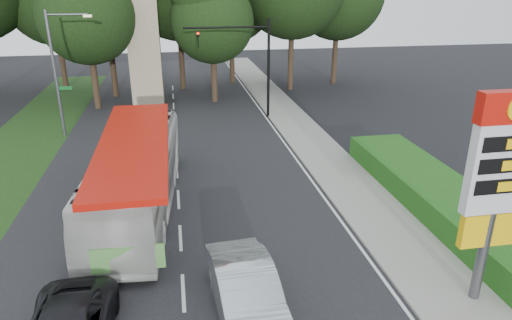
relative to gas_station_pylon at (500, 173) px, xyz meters
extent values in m
cube|color=black|center=(-9.20, 10.01, -4.44)|extent=(14.00, 80.00, 0.02)
cube|color=gray|center=(-0.70, 10.01, -4.39)|extent=(3.00, 80.00, 0.12)
cube|color=#193814|center=(-18.70, 16.01, -4.44)|extent=(5.00, 50.00, 0.02)
cube|color=#1A5316|center=(2.30, 6.01, -3.85)|extent=(3.00, 14.00, 1.20)
cylinder|color=#59595E|center=(0.00, 0.01, -2.85)|extent=(0.32, 0.32, 3.20)
cube|color=yellow|center=(0.00, 0.01, -1.85)|extent=(1.80, 0.25, 1.10)
cube|color=silver|center=(0.00, 0.01, 0.15)|extent=(2.00, 0.35, 2.80)
cube|color=black|center=(0.00, -0.18, 0.95)|extent=(1.70, 0.04, 0.45)
cube|color=black|center=(0.00, -0.18, 0.30)|extent=(1.70, 0.04, 0.45)
cube|color=black|center=(0.00, -0.18, -0.35)|extent=(1.70, 0.04, 0.45)
cylinder|color=black|center=(-2.20, 22.01, -0.85)|extent=(0.20, 0.20, 7.20)
cylinder|color=black|center=(-5.20, 22.01, 2.15)|extent=(6.00, 0.14, 0.14)
imported|color=black|center=(-7.20, 22.01, 1.90)|extent=(0.18, 0.22, 1.10)
sphere|color=#FF0C05|center=(-7.20, 21.86, 1.80)|extent=(0.18, 0.18, 0.18)
cylinder|color=#59595E|center=(-16.40, 20.01, -0.45)|extent=(0.20, 0.20, 8.00)
cylinder|color=#59595E|center=(-15.20, 20.01, 3.25)|extent=(2.40, 0.12, 0.12)
cube|color=#FFE599|center=(-14.00, 20.01, 3.15)|extent=(0.50, 0.22, 0.14)
cube|color=#0C591E|center=(-15.95, 20.01, -1.25)|extent=(0.85, 0.04, 0.22)
cube|color=#0C591E|center=(-16.40, 20.46, -1.55)|extent=(0.04, 0.85, 0.22)
cube|color=gray|center=(-11.20, 28.01, 0.05)|extent=(2.50, 2.50, 9.00)
cylinder|color=#2D2116|center=(-19.20, 35.01, -1.75)|extent=(0.50, 0.50, 5.40)
cylinder|color=#2D2116|center=(-14.20, 31.01, -1.21)|extent=(0.50, 0.50, 6.48)
cylinder|color=#2D2116|center=(-8.20, 33.01, -1.48)|extent=(0.50, 0.50, 5.94)
cylinder|color=#2D2116|center=(-3.20, 35.01, -1.84)|extent=(0.50, 0.50, 5.22)
cylinder|color=#2D2116|center=(1.80, 31.01, -1.39)|extent=(0.50, 0.50, 6.12)
cylinder|color=#2D2116|center=(6.80, 33.01, -1.66)|extent=(0.50, 0.50, 5.58)
cylinder|color=#2D2116|center=(-15.20, 27.01, -2.11)|extent=(0.50, 0.50, 4.68)
sphere|color=black|center=(-15.20, 27.01, 2.70)|extent=(7.28, 7.28, 7.28)
cylinder|color=#2D2116|center=(-5.70, 27.51, -2.29)|extent=(0.50, 0.50, 4.32)
sphere|color=black|center=(-5.70, 27.51, 2.15)|extent=(6.72, 6.72, 6.72)
imported|color=silver|center=(-10.89, 8.35, -2.79)|extent=(3.83, 12.11, 3.32)
imported|color=#AEB2B6|center=(-7.32, 0.49, -3.60)|extent=(2.15, 5.26, 1.70)
camera|label=1|loc=(-9.05, -10.60, 5.13)|focal=32.00mm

